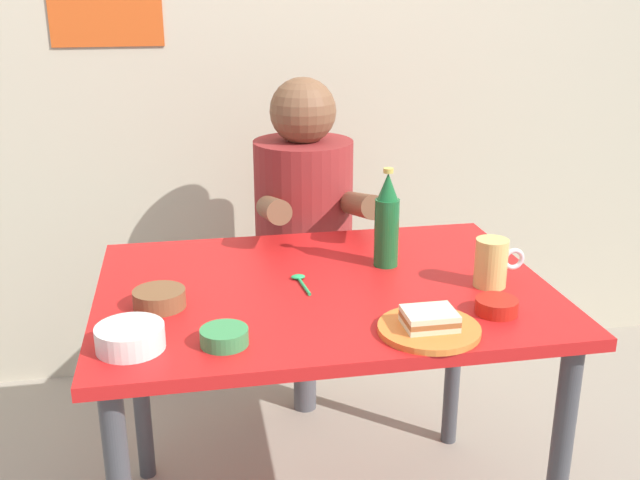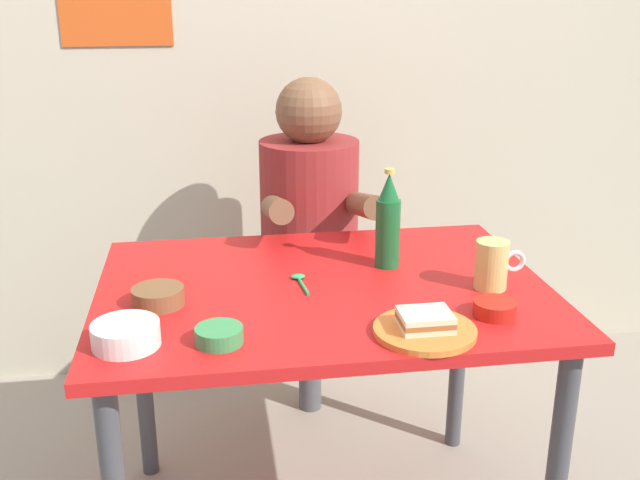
% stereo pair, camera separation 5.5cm
% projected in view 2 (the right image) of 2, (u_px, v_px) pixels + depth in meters
% --- Properties ---
extents(wall_back, '(4.40, 0.09, 2.60)m').
position_uv_depth(wall_back, '(277.00, 25.00, 2.61)').
color(wall_back, '#BCB299').
rests_on(wall_back, ground).
extents(dining_table, '(1.10, 0.80, 0.74)m').
position_uv_depth(dining_table, '(323.00, 319.00, 1.85)').
color(dining_table, red).
rests_on(dining_table, ground).
extents(stool, '(0.34, 0.34, 0.45)m').
position_uv_depth(stool, '(310.00, 319.00, 2.54)').
color(stool, '#4C4C51').
rests_on(stool, ground).
extents(person_seated, '(0.33, 0.56, 0.72)m').
position_uv_depth(person_seated, '(310.00, 204.00, 2.39)').
color(person_seated, maroon).
rests_on(person_seated, stool).
extents(plate_orange, '(0.22, 0.22, 0.01)m').
position_uv_depth(plate_orange, '(425.00, 331.00, 1.56)').
color(plate_orange, orange).
rests_on(plate_orange, dining_table).
extents(sandwich, '(0.11, 0.09, 0.04)m').
position_uv_depth(sandwich, '(425.00, 320.00, 1.56)').
color(sandwich, beige).
rests_on(sandwich, plate_orange).
extents(beer_mug, '(0.13, 0.08, 0.12)m').
position_uv_depth(beer_mug, '(492.00, 265.00, 1.78)').
color(beer_mug, '#D1BC66').
rests_on(beer_mug, dining_table).
extents(beer_bottle, '(0.06, 0.06, 0.26)m').
position_uv_depth(beer_bottle, '(388.00, 223.00, 1.90)').
color(beer_bottle, '#19602D').
rests_on(beer_bottle, dining_table).
extents(rice_bowl_white, '(0.14, 0.14, 0.05)m').
position_uv_depth(rice_bowl_white, '(126.00, 334.00, 1.51)').
color(rice_bowl_white, silver).
rests_on(rice_bowl_white, dining_table).
extents(condiment_bowl_brown, '(0.12, 0.12, 0.04)m').
position_uv_depth(condiment_bowl_brown, '(158.00, 296.00, 1.70)').
color(condiment_bowl_brown, brown).
rests_on(condiment_bowl_brown, dining_table).
extents(dip_bowl_green, '(0.10, 0.10, 0.03)m').
position_uv_depth(dip_bowl_green, '(219.00, 334.00, 1.52)').
color(dip_bowl_green, '#388C4C').
rests_on(dip_bowl_green, dining_table).
extents(sambal_bowl_red, '(0.10, 0.10, 0.03)m').
position_uv_depth(sambal_bowl_red, '(495.00, 308.00, 1.65)').
color(sambal_bowl_red, '#B21E14').
rests_on(sambal_bowl_red, dining_table).
extents(spoon, '(0.04, 0.12, 0.01)m').
position_uv_depth(spoon, '(300.00, 280.00, 1.83)').
color(spoon, '#26A559').
rests_on(spoon, dining_table).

